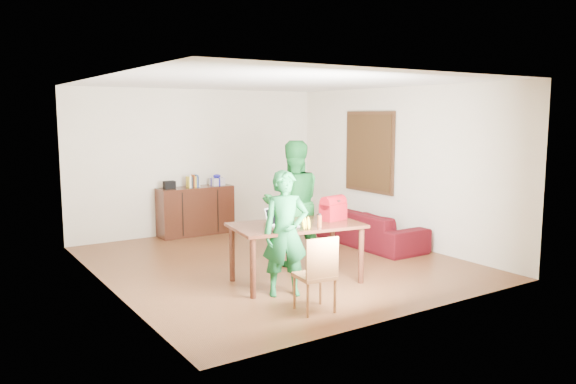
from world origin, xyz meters
TOP-DOWN VIEW (x-y plane):
  - room at (0.01, 0.13)m, footprint 5.20×5.70m
  - table at (-0.31, -1.02)m, footprint 1.82×1.20m
  - chair at (-0.77, -2.08)m, footprint 0.45×0.43m
  - person_near at (-0.73, -1.39)m, footprint 0.67×0.57m
  - person_far at (0.14, -0.26)m, footprint 1.08×0.96m
  - laptop at (-0.57, -1.11)m, footprint 0.37×0.27m
  - bananas at (-0.41, -1.38)m, footprint 0.19×0.15m
  - bottle at (-0.18, -1.36)m, footprint 0.06×0.06m
  - red_bag at (0.27, -1.06)m, footprint 0.39×0.27m
  - sofa at (1.95, 0.07)m, footprint 0.82×2.07m

SIDE VIEW (x-z plane):
  - chair at x=-0.77m, z-range -0.18..0.70m
  - sofa at x=1.95m, z-range 0.00..0.60m
  - table at x=-0.31m, z-range 0.30..1.09m
  - person_near at x=-0.73m, z-range 0.00..1.56m
  - bananas at x=-0.41m, z-range 0.79..0.85m
  - laptop at x=-0.57m, z-range 0.72..0.96m
  - bottle at x=-0.18m, z-range 0.79..0.97m
  - red_bag at x=0.27m, z-range 0.79..1.06m
  - person_far at x=0.14m, z-range 0.00..1.86m
  - room at x=0.01m, z-range -0.14..2.76m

